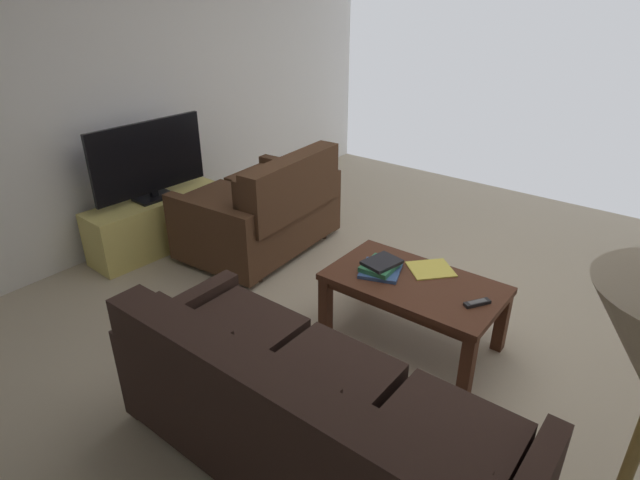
% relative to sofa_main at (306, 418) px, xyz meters
% --- Properties ---
extents(ground_plane, '(5.23, 5.86, 0.01)m').
position_rel_sofa_main_xyz_m(ground_plane, '(0.21, -1.35, -0.36)').
color(ground_plane, '#B7A88E').
extents(wall_right, '(0.12, 5.86, 2.54)m').
position_rel_sofa_main_xyz_m(wall_right, '(2.83, -1.35, 0.92)').
color(wall_right, white).
rests_on(wall_right, ground).
extents(sofa_main, '(1.96, 0.82, 0.81)m').
position_rel_sofa_main_xyz_m(sofa_main, '(0.00, 0.00, 0.00)').
color(sofa_main, black).
rests_on(sofa_main, ground).
extents(loveseat_near, '(0.96, 1.32, 0.88)m').
position_rel_sofa_main_xyz_m(loveseat_near, '(1.74, -1.59, 0.02)').
color(loveseat_near, black).
rests_on(loveseat_near, ground).
extents(coffee_table, '(1.06, 0.61, 0.45)m').
position_rel_sofa_main_xyz_m(coffee_table, '(0.12, -1.21, 0.02)').
color(coffee_table, '#4C2819').
rests_on(coffee_table, ground).
extents(tv_stand, '(0.42, 1.21, 0.46)m').
position_rel_sofa_main_xyz_m(tv_stand, '(2.48, -1.05, -0.12)').
color(tv_stand, '#D8C666').
rests_on(tv_stand, ground).
extents(flat_tv, '(0.22, 1.01, 0.64)m').
position_rel_sofa_main_xyz_m(flat_tv, '(2.48, -1.05, 0.44)').
color(flat_tv, black).
rests_on(flat_tv, tv_stand).
extents(book_stack, '(0.32, 0.33, 0.08)m').
position_rel_sofa_main_xyz_m(book_stack, '(0.35, -1.18, 0.13)').
color(book_stack, '#385693').
rests_on(book_stack, coffee_table).
extents(tv_remote, '(0.12, 0.16, 0.02)m').
position_rel_sofa_main_xyz_m(tv_remote, '(-0.29, -1.20, 0.10)').
color(tv_remote, black).
rests_on(tv_remote, coffee_table).
extents(loose_magazine, '(0.35, 0.35, 0.01)m').
position_rel_sofa_main_xyz_m(loose_magazine, '(0.10, -1.40, 0.10)').
color(loose_magazine, '#E0CC4C').
rests_on(loose_magazine, coffee_table).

